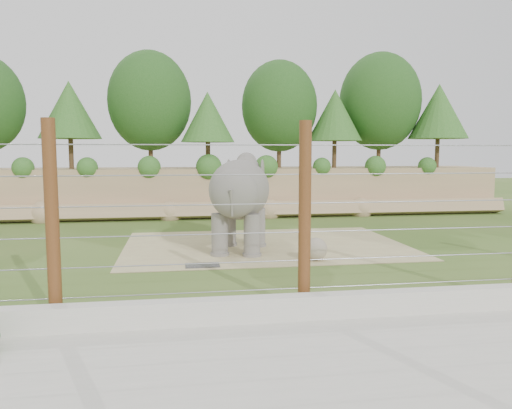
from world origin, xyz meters
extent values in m
plane|color=#3B611E|center=(0.00, 0.00, 0.00)|extent=(90.00, 90.00, 0.00)
cube|color=tan|center=(0.00, 13.00, 1.25)|extent=(30.00, 4.00, 2.50)
cube|color=tan|center=(0.00, 10.70, 0.35)|extent=(30.00, 1.37, 1.07)
cylinder|color=#3F2B19|center=(-8.00, 12.50, 3.29)|extent=(0.24, 0.24, 1.58)
sphere|color=#154415|center=(-8.00, 12.50, 5.42)|extent=(3.60, 3.60, 3.60)
cylinder|color=#3F2B19|center=(-4.00, 13.00, 3.46)|extent=(0.24, 0.24, 1.92)
sphere|color=#154415|center=(-4.00, 13.00, 6.07)|extent=(4.40, 4.40, 4.40)
cylinder|color=#3F2B19|center=(-1.00, 11.80, 3.20)|extent=(0.24, 0.24, 1.40)
sphere|color=#154415|center=(-1.00, 11.80, 5.10)|extent=(3.20, 3.20, 3.20)
cylinder|color=#3F2B19|center=(3.00, 12.80, 3.41)|extent=(0.24, 0.24, 1.82)
sphere|color=#154415|center=(3.00, 12.80, 5.88)|extent=(4.16, 4.16, 4.16)
cylinder|color=#3F2B19|center=(6.00, 12.20, 3.25)|extent=(0.24, 0.24, 1.50)
sphere|color=#154415|center=(6.00, 12.20, 5.29)|extent=(3.44, 3.44, 3.44)
cylinder|color=#3F2B19|center=(9.00, 13.20, 3.51)|extent=(0.24, 0.24, 2.03)
sphere|color=#154415|center=(9.00, 13.20, 6.27)|extent=(4.64, 4.64, 4.64)
cylinder|color=#3F2B19|center=(12.00, 12.00, 3.32)|extent=(0.24, 0.24, 1.64)
sphere|color=#154415|center=(12.00, 12.00, 5.55)|extent=(3.76, 3.76, 3.76)
cube|color=tan|center=(0.50, 3.00, 0.01)|extent=(10.00, 7.00, 0.02)
cube|color=#262628|center=(-1.92, 0.00, 0.04)|extent=(1.00, 0.60, 0.03)
sphere|color=gray|center=(1.59, 0.19, 0.37)|extent=(0.71, 0.71, 0.71)
cube|color=beige|center=(0.00, -5.00, 0.25)|extent=(26.00, 0.35, 0.50)
cube|color=beige|center=(0.00, -7.00, 0.01)|extent=(26.00, 4.00, 0.01)
cylinder|color=#4F2D13|center=(-5.00, -4.50, 2.00)|extent=(0.26, 0.26, 4.00)
cylinder|color=#4F2D13|center=(0.00, -4.50, 2.00)|extent=(0.26, 0.26, 4.00)
cylinder|color=#949399|center=(0.00, -4.50, 0.50)|extent=(20.00, 0.02, 0.02)
cylinder|color=#949399|center=(0.00, -4.50, 1.10)|extent=(20.00, 0.02, 0.02)
cylinder|color=#949399|center=(0.00, -4.50, 1.70)|extent=(20.00, 0.02, 0.02)
cylinder|color=#949399|center=(0.00, -4.50, 2.30)|extent=(20.00, 0.02, 0.02)
cylinder|color=#949399|center=(0.00, -4.50, 2.90)|extent=(20.00, 0.02, 0.02)
cylinder|color=#949399|center=(0.00, -4.50, 3.50)|extent=(20.00, 0.02, 0.02)
camera|label=1|loc=(-2.60, -14.50, 3.35)|focal=35.00mm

